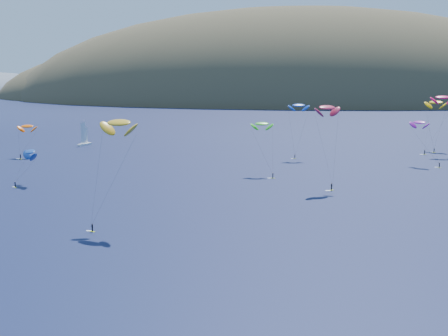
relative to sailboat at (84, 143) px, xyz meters
name	(u,v)px	position (x,y,z in m)	size (l,w,h in m)	color
ground	(161,325)	(75.77, -187.01, -0.95)	(2800.00, 2800.00, 0.00)	black
island	(317,110)	(115.17, 375.35, -11.69)	(730.00, 300.00, 210.00)	#3D3526
sailboat	(84,143)	(0.00, 0.00, 0.00)	(9.76, 8.65, 11.65)	white
kitesurfer_1	(27,126)	(-10.51, -35.47, 11.00)	(7.93, 9.15, 14.16)	#D7F41B
kitesurfer_2	(119,123)	(54.98, -133.50, 22.30)	(10.77, 11.66, 26.01)	#D7F41B
kitesurfer_3	(262,124)	(83.01, -62.48, 15.56)	(8.47, 11.40, 18.56)	#D7F41B
kitesurfer_4	(299,105)	(95.07, -26.20, 19.39)	(8.12, 5.13, 22.54)	#D7F41B
kitesurfer_6	(420,122)	(138.49, -37.49, 14.30)	(10.80, 11.38, 17.38)	#D7F41B
kitesurfer_8	(443,97)	(152.27, -10.10, 21.93)	(11.83, 4.62, 25.52)	#D7F41B
kitesurfer_9	(327,108)	(103.12, -84.09, 22.60)	(9.44, 10.03, 26.07)	#D7F41B
kitesurfer_10	(30,152)	(13.89, -88.67, 8.80)	(8.56, 12.33, 12.14)	#D7F41B
kitesurfer_11	(436,102)	(153.00, 5.45, 19.04)	(10.14, 16.45, 22.63)	#D7F41B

